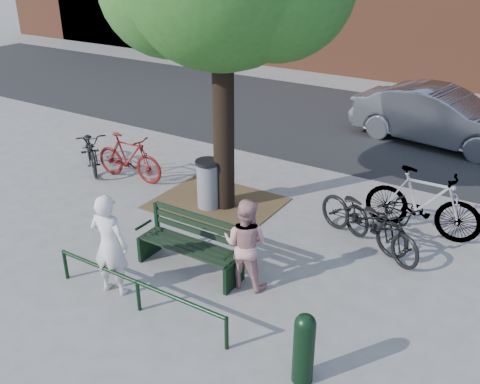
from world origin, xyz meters
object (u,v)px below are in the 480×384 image
Objects in this scene: bollard at (304,346)px; bicycle_c at (364,216)px; person_left at (110,245)px; litter_bin at (208,184)px; person_right at (245,244)px; parked_car at (440,117)px; park_bench at (192,242)px.

bicycle_c is (-0.57, 3.51, -0.01)m from bollard.
person_left is 1.62× the size of litter_bin.
litter_bin reaches higher than bollard.
parked_car is (0.90, 7.98, 0.00)m from person_right.
person_left is at bearing -82.21° from litter_bin.
litter_bin is (-0.42, 3.05, -0.30)m from person_left.
bicycle_c is at bearing -138.61° from person_left.
parked_car is at bearing 94.43° from bollard.
park_bench is at bearing 158.88° from bicycle_c.
park_bench is 8.27m from parked_car.
person_right is (0.95, 0.07, 0.25)m from park_bench.
person_left reaches higher than person_right.
park_bench is at bearing 154.15° from bollard.
person_right is at bearing -177.92° from parked_car.
litter_bin is 6.78m from parked_car.
parked_car reaches higher than litter_bin.
parked_car reaches higher than bicycle_c.
person_right is at bearing -42.85° from litter_bin.
bicycle_c is at bearing 99.22° from bollard.
litter_bin is (-3.61, 3.16, -0.01)m from bollard.
parked_car reaches higher than park_bench.
parked_car is (2.47, 9.18, -0.08)m from person_left.
bollard is 0.97× the size of litter_bin.
person_right is (1.58, 1.20, -0.08)m from person_left.
bicycle_c reaches higher than park_bench.
litter_bin is at bearing 116.73° from bicycle_c.
bollard is 0.22× the size of parked_car.
person_right is 2.73m from litter_bin.
bicycle_c is 0.44× the size of parked_car.
bollard is 3.55m from bicycle_c.
person_left reaches higher than park_bench.
bollard is (3.19, -0.11, -0.29)m from person_left.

